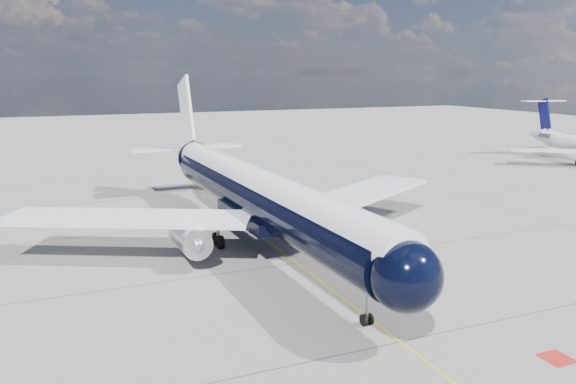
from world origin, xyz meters
The scene contains 4 objects.
ground centered at (0.00, 30.00, 0.00)m, with size 320.00×320.00×0.00m, color gray.
taxiway_centerline centered at (0.00, 25.00, 0.00)m, with size 0.16×160.00×0.01m, color yellow.
red_marking centered at (6.80, -10.00, 0.00)m, with size 1.60×1.60×0.01m, color maroon.
main_airliner centered at (-1.23, 16.83, 4.71)m, with size 43.18×52.51×15.18m.
Camera 1 is at (-17.82, -30.20, 15.37)m, focal length 35.00 mm.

